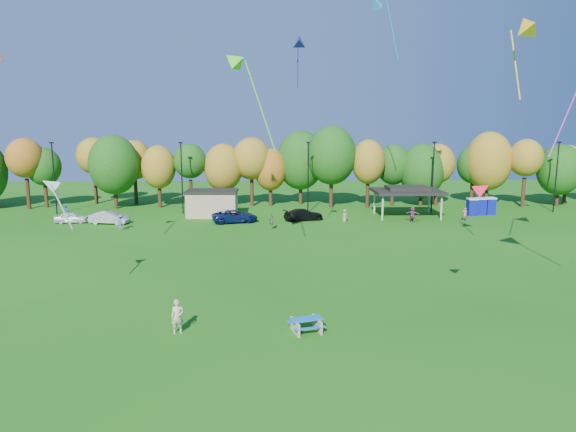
{
  "coord_description": "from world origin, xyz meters",
  "views": [
    {
      "loc": [
        -2.13,
        -25.0,
        11.04
      ],
      "look_at": [
        -1.38,
        6.0,
        5.58
      ],
      "focal_mm": 32.0,
      "sensor_mm": 36.0,
      "label": 1
    }
  ],
  "objects_px": {
    "car_b": "(109,218)",
    "car_d": "(304,215)",
    "porta_potties": "(481,206)",
    "picnic_table": "(306,324)",
    "car_c": "(235,216)",
    "car_a": "(71,218)",
    "kite_flyer": "(177,317)"
  },
  "relations": [
    {
      "from": "car_b",
      "to": "car_d",
      "type": "bearing_deg",
      "value": -77.49
    },
    {
      "from": "picnic_table",
      "to": "kite_flyer",
      "type": "relative_size",
      "value": 1.11
    },
    {
      "from": "car_c",
      "to": "porta_potties",
      "type": "bearing_deg",
      "value": -97.2
    },
    {
      "from": "picnic_table",
      "to": "car_c",
      "type": "relative_size",
      "value": 0.4
    },
    {
      "from": "car_b",
      "to": "car_c",
      "type": "xyz_separation_m",
      "value": [
        14.31,
        0.53,
        -0.0
      ]
    },
    {
      "from": "picnic_table",
      "to": "car_b",
      "type": "xyz_separation_m",
      "value": [
        -20.68,
        31.71,
        0.29
      ]
    },
    {
      "from": "kite_flyer",
      "to": "car_a",
      "type": "height_order",
      "value": "kite_flyer"
    },
    {
      "from": "porta_potties",
      "to": "car_c",
      "type": "distance_m",
      "value": 30.86
    },
    {
      "from": "kite_flyer",
      "to": "car_b",
      "type": "bearing_deg",
      "value": 98.33
    },
    {
      "from": "porta_potties",
      "to": "car_a",
      "type": "distance_m",
      "value": 49.58
    },
    {
      "from": "kite_flyer",
      "to": "car_c",
      "type": "relative_size",
      "value": 0.36
    },
    {
      "from": "porta_potties",
      "to": "picnic_table",
      "type": "xyz_separation_m",
      "value": [
        -24.17,
        -36.65,
        -0.66
      ]
    },
    {
      "from": "kite_flyer",
      "to": "car_c",
      "type": "distance_m",
      "value": 32.3
    },
    {
      "from": "kite_flyer",
      "to": "car_d",
      "type": "xyz_separation_m",
      "value": [
        8.6,
        33.44,
        -0.25
      ]
    },
    {
      "from": "porta_potties",
      "to": "car_b",
      "type": "height_order",
      "value": "porta_potties"
    },
    {
      "from": "picnic_table",
      "to": "kite_flyer",
      "type": "height_order",
      "value": "kite_flyer"
    },
    {
      "from": "picnic_table",
      "to": "car_d",
      "type": "distance_m",
      "value": 33.43
    },
    {
      "from": "porta_potties",
      "to": "kite_flyer",
      "type": "height_order",
      "value": "porta_potties"
    },
    {
      "from": "picnic_table",
      "to": "car_a",
      "type": "xyz_separation_m",
      "value": [
        -25.22,
        32.39,
        0.18
      ]
    },
    {
      "from": "car_a",
      "to": "car_c",
      "type": "distance_m",
      "value": 18.85
    },
    {
      "from": "porta_potties",
      "to": "car_a",
      "type": "relative_size",
      "value": 1.02
    },
    {
      "from": "porta_potties",
      "to": "picnic_table",
      "type": "height_order",
      "value": "porta_potties"
    },
    {
      "from": "car_c",
      "to": "car_d",
      "type": "relative_size",
      "value": 1.11
    },
    {
      "from": "car_b",
      "to": "car_d",
      "type": "xyz_separation_m",
      "value": [
        22.35,
        1.68,
        -0.04
      ]
    },
    {
      "from": "porta_potties",
      "to": "car_a",
      "type": "height_order",
      "value": "porta_potties"
    },
    {
      "from": "car_c",
      "to": "car_b",
      "type": "bearing_deg",
      "value": 76.7
    },
    {
      "from": "car_b",
      "to": "car_d",
      "type": "distance_m",
      "value": 22.41
    },
    {
      "from": "car_a",
      "to": "porta_potties",
      "type": "bearing_deg",
      "value": -89.98
    },
    {
      "from": "car_b",
      "to": "car_d",
      "type": "relative_size",
      "value": 0.94
    },
    {
      "from": "car_c",
      "to": "car_d",
      "type": "xyz_separation_m",
      "value": [
        8.04,
        1.15,
        -0.04
      ]
    },
    {
      "from": "kite_flyer",
      "to": "picnic_table",
      "type": "bearing_deg",
      "value": -14.61
    },
    {
      "from": "kite_flyer",
      "to": "car_b",
      "type": "height_order",
      "value": "kite_flyer"
    }
  ]
}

